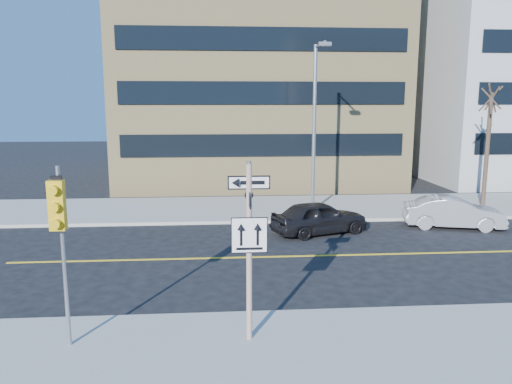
{
  "coord_description": "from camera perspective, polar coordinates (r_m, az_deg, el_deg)",
  "views": [
    {
      "loc": [
        -0.65,
        -13.09,
        5.44
      ],
      "look_at": [
        0.64,
        4.0,
        2.37
      ],
      "focal_mm": 35.0,
      "sensor_mm": 36.0,
      "label": 1
    }
  ],
  "objects": [
    {
      "name": "parked_car_b",
      "position": [
        23.57,
        21.62,
        -2.2
      ],
      "size": [
        2.45,
        4.42,
        1.38
      ],
      "primitive_type": "imported",
      "rotation": [
        0.0,
        0.0,
        1.32
      ],
      "color": "gray",
      "rests_on": "ground"
    },
    {
      "name": "ground",
      "position": [
        14.19,
        -1.4,
        -12.4
      ],
      "size": [
        120.0,
        120.0,
        0.0
      ],
      "primitive_type": "plane",
      "color": "black",
      "rests_on": "ground"
    },
    {
      "name": "building_brick",
      "position": [
        38.34,
        -0.34,
        15.49
      ],
      "size": [
        18.0,
        18.0,
        18.0
      ],
      "primitive_type": "cube",
      "color": "tan",
      "rests_on": "ground"
    },
    {
      "name": "traffic_signal",
      "position": [
        11.22,
        -21.63,
        -3.0
      ],
      "size": [
        0.32,
        0.45,
        4.0
      ],
      "color": "gray",
      "rests_on": "near_sidewalk"
    },
    {
      "name": "street_tree_west",
      "position": [
        27.95,
        25.28,
        9.37
      ],
      "size": [
        1.8,
        1.8,
        6.35
      ],
      "color": "#32251E",
      "rests_on": "far_sidewalk"
    },
    {
      "name": "streetlight_a",
      "position": [
        24.3,
        6.79,
        8.47
      ],
      "size": [
        0.55,
        2.25,
        8.0
      ],
      "color": "gray",
      "rests_on": "far_sidewalk"
    },
    {
      "name": "sign_pole",
      "position": [
        11.01,
        -0.78,
        -5.69
      ],
      "size": [
        0.92,
        0.92,
        4.06
      ],
      "color": "silver",
      "rests_on": "near_sidewalk"
    },
    {
      "name": "parked_car_a",
      "position": [
        21.14,
        7.24,
        -2.89
      ],
      "size": [
        2.93,
        4.42,
        1.4
      ],
      "primitive_type": "imported",
      "rotation": [
        0.0,
        0.0,
        1.91
      ],
      "color": "black",
      "rests_on": "ground"
    }
  ]
}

